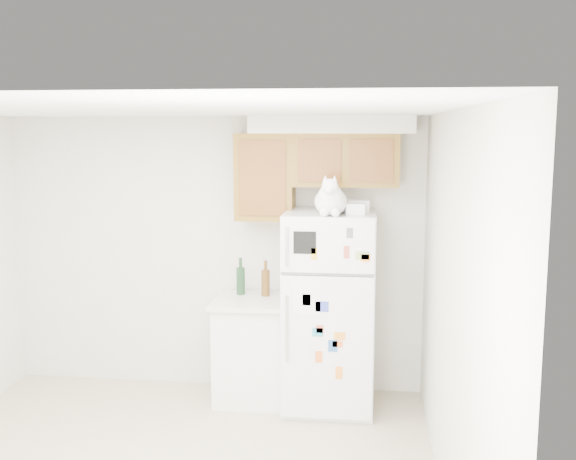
% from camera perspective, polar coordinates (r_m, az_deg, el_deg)
% --- Properties ---
extents(room_shell, '(3.84, 4.04, 2.52)m').
position_cam_1_polar(room_shell, '(4.46, -9.75, -0.77)').
color(room_shell, beige).
rests_on(room_shell, ground_plane).
extents(refrigerator, '(0.76, 0.78, 1.70)m').
position_cam_1_polar(refrigerator, '(5.80, 3.52, -6.83)').
color(refrigerator, white).
rests_on(refrigerator, ground_plane).
extents(base_counter, '(0.64, 0.64, 0.92)m').
position_cam_1_polar(base_counter, '(6.06, -3.10, -9.99)').
color(base_counter, white).
rests_on(base_counter, ground_plane).
extents(cat, '(0.32, 0.47, 0.33)m').
position_cam_1_polar(cat, '(5.40, 3.65, 2.56)').
color(cat, white).
rests_on(cat, refrigerator).
extents(storage_box_back, '(0.21, 0.17, 0.10)m').
position_cam_1_polar(storage_box_back, '(5.64, 5.84, 2.02)').
color(storage_box_back, white).
rests_on(storage_box_back, refrigerator).
extents(storage_box_front, '(0.15, 0.11, 0.09)m').
position_cam_1_polar(storage_box_front, '(5.48, 5.75, 1.78)').
color(storage_box_front, white).
rests_on(storage_box_front, refrigerator).
extents(bottle_green, '(0.08, 0.08, 0.33)m').
position_cam_1_polar(bottle_green, '(6.04, -4.03, -3.92)').
color(bottle_green, '#19381E').
rests_on(bottle_green, base_counter).
extents(bottle_amber, '(0.07, 0.07, 0.32)m').
position_cam_1_polar(bottle_amber, '(5.97, -1.92, -4.11)').
color(bottle_amber, '#593814').
rests_on(bottle_amber, base_counter).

